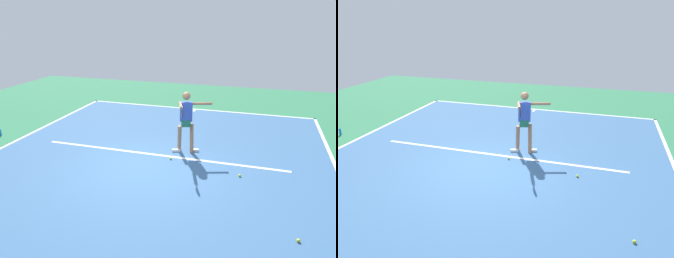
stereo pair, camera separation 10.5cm
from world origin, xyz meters
TOP-DOWN VIEW (x-y plane):
  - ground_plane at (0.00, 0.00)m, footprint 21.69×21.69m
  - court_surface at (0.00, 0.00)m, footprint 9.54×11.72m
  - court_line_baseline_near at (0.00, -5.81)m, footprint 9.54×0.10m
  - court_line_sideline_right at (4.72, 0.00)m, footprint 0.10×11.72m
  - court_line_service at (0.00, -0.87)m, footprint 7.16×0.10m
  - court_line_centre_mark at (0.00, -5.61)m, footprint 0.10×0.30m
  - tennis_player at (-0.68, -1.32)m, footprint 1.09×1.32m
  - tennis_ball_far_corner at (-0.40, -0.70)m, footprint 0.07×0.07m
  - tennis_ball_by_baseline at (-2.33, -0.23)m, footprint 0.07×0.07m
  - tennis_ball_by_sideline at (-3.52, 1.92)m, footprint 0.07×0.07m
  - water_bottle at (5.55, -0.84)m, footprint 0.07×0.07m

SIDE VIEW (x-z plane):
  - ground_plane at x=0.00m, z-range 0.00..0.00m
  - court_surface at x=0.00m, z-range 0.00..0.00m
  - court_line_baseline_near at x=0.00m, z-range 0.00..0.01m
  - court_line_sideline_right at x=4.72m, z-range 0.00..0.01m
  - court_line_service at x=0.00m, z-range 0.00..0.01m
  - court_line_centre_mark at x=0.00m, z-range 0.00..0.01m
  - tennis_ball_far_corner at x=-0.40m, z-range 0.00..0.07m
  - tennis_ball_by_baseline at x=-2.33m, z-range 0.00..0.07m
  - tennis_ball_by_sideline at x=-3.52m, z-range 0.00..0.07m
  - water_bottle at x=5.55m, z-range 0.00..0.22m
  - tennis_player at x=-0.68m, z-range 0.14..1.94m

